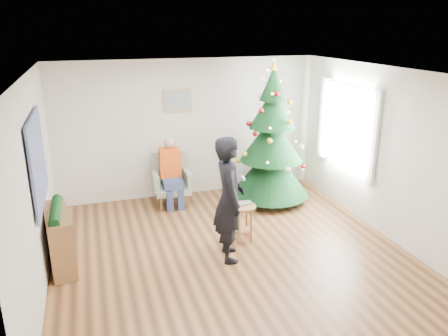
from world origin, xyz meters
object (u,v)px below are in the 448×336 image
object	(u,v)px
console	(60,239)
standing_man	(229,199)
armchair	(172,186)
stool	(243,223)
christmas_tree	(272,141)

from	to	relation	value
console	standing_man	bearing A→B (deg)	-19.34
standing_man	armchair	bearing A→B (deg)	17.71
console	stool	bearing A→B (deg)	-8.79
standing_man	console	distance (m)	2.37
stool	armchair	bearing A→B (deg)	113.21
stool	standing_man	size ratio (longest dim) A/B	0.33
armchair	console	world-z (taller)	armchair
christmas_tree	standing_man	bearing A→B (deg)	-128.02
stool	armchair	world-z (taller)	armchair
christmas_tree	armchair	xyz separation A→B (m)	(-1.80, 0.40, -0.82)
christmas_tree	stool	size ratio (longest dim) A/B	4.44
console	christmas_tree	bearing A→B (deg)	12.17
armchair	console	bearing A→B (deg)	-135.64
christmas_tree	armchair	size ratio (longest dim) A/B	2.71
stool	armchair	distance (m)	1.93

